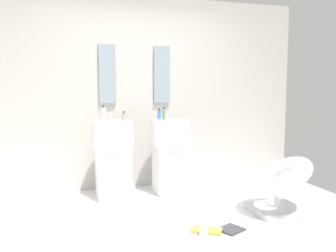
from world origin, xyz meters
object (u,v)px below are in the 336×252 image
lounge_chair (277,181)px  magazine_charcoal (231,229)px  pedestal_sink_left (113,155)px  soap_bottle_blue (159,114)px  soap_bottle_grey (124,117)px  pedestal_sink_right (170,152)px  soap_bottle_green (164,114)px  magazine_ochre (207,230)px  coffee_mug (204,232)px  soap_bottle_white (104,114)px

lounge_chair → magazine_charcoal: (-0.73, -0.34, -0.33)m
pedestal_sink_left → soap_bottle_blue: (0.61, 0.04, 0.49)m
magazine_charcoal → soap_bottle_grey: bearing=95.7°
pedestal_sink_right → soap_bottle_green: 0.54m
magazine_charcoal → magazine_ochre: bearing=145.1°
pedestal_sink_right → coffee_mug: pedestal_sink_right is taller
pedestal_sink_right → soap_bottle_blue: bearing=162.0°
magazine_ochre → coffee_mug: bearing=-94.6°
soap_bottle_blue → soap_bottle_white: size_ratio=0.72×
soap_bottle_blue → soap_bottle_grey: bearing=-163.3°
pedestal_sink_right → soap_bottle_grey: (-0.63, -0.10, 0.48)m
coffee_mug → soap_bottle_white: (-0.72, 1.40, 1.00)m
magazine_charcoal → soap_bottle_blue: bearing=76.2°
magazine_ochre → soap_bottle_grey: 1.71m
soap_bottle_blue → pedestal_sink_left: bearing=-175.9°
lounge_chair → soap_bottle_white: (-1.75, 1.01, 0.71)m
coffee_mug → soap_bottle_white: 1.87m
pedestal_sink_right → lounge_chair: bearing=-50.3°
lounge_chair → soap_bottle_white: bearing=150.0°
magazine_ochre → coffee_mug: size_ratio=3.33×
magazine_charcoal → soap_bottle_white: size_ratio=1.17×
magazine_charcoal → soap_bottle_blue: (-0.30, 1.45, 1.01)m
pedestal_sink_left → soap_bottle_green: (0.62, -0.13, 0.51)m
pedestal_sink_left → soap_bottle_grey: size_ratio=8.61×
magazine_charcoal → soap_bottle_grey: size_ratio=1.82×
coffee_mug → soap_bottle_white: size_ratio=0.44×
soap_bottle_blue → soap_bottle_green: size_ratio=0.82×
coffee_mug → magazine_charcoal: bearing=9.1°
magazine_ochre → soap_bottle_white: (-0.79, 1.31, 1.03)m
magazine_ochre → magazine_charcoal: bearing=24.0°
soap_bottle_grey → magazine_charcoal: bearing=-58.8°
soap_bottle_green → soap_bottle_white: bearing=174.5°
lounge_chair → coffee_mug: size_ratio=11.97×
soap_bottle_white → coffee_mug: bearing=-62.6°
magazine_charcoal → pedestal_sink_right: bearing=71.2°
soap_bottle_blue → soap_bottle_white: 0.73m
magazine_ochre → pedestal_sink_right: bearing=120.5°
lounge_chair → magazine_ochre: (-0.96, -0.30, -0.33)m
pedestal_sink_left → magazine_charcoal: 1.76m
magazine_charcoal → soap_bottle_white: 1.99m
pedestal_sink_right → soap_bottle_white: (-0.86, -0.06, 0.52)m
lounge_chair → soap_bottle_grey: soap_bottle_grey is taller
pedestal_sink_left → soap_bottle_white: size_ratio=5.53×
pedestal_sink_left → magazine_ochre: size_ratio=3.75×
soap_bottle_grey → soap_bottle_green: (0.50, -0.03, 0.02)m
pedestal_sink_right → soap_bottle_white: size_ratio=5.53×
soap_bottle_green → magazine_ochre: bearing=-87.4°
magazine_ochre → soap_bottle_grey: bearing=147.1°
lounge_chair → magazine_ochre: bearing=-162.8°
magazine_ochre → soap_bottle_blue: size_ratio=2.04×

